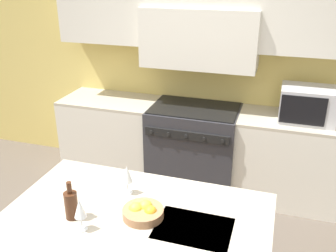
# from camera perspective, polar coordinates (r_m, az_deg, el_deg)

# --- Properties ---
(back_cabinetry) EXTENTS (10.00, 0.46, 2.70)m
(back_cabinetry) POSITION_cam_1_polar(r_m,az_deg,el_deg) (4.07, 5.31, 12.58)
(back_cabinetry) COLOR #DBC166
(back_cabinetry) RESTS_ON ground_plane
(back_counter) EXTENTS (3.08, 0.62, 0.92)m
(back_counter) POSITION_cam_1_polar(r_m,az_deg,el_deg) (4.20, 3.99, -3.21)
(back_counter) COLOR silver
(back_counter) RESTS_ON ground_plane
(range_stove) EXTENTS (0.95, 0.70, 0.94)m
(range_stove) POSITION_cam_1_polar(r_m,az_deg,el_deg) (4.17, 3.93, -3.23)
(range_stove) COLOR #2D2D33
(range_stove) RESTS_ON ground_plane
(microwave) EXTENTS (0.52, 0.39, 0.34)m
(microwave) POSITION_cam_1_polar(r_m,az_deg,el_deg) (3.87, 20.50, 3.11)
(microwave) COLOR #B7B7BC
(microwave) RESTS_ON back_counter
(wine_bottle) EXTENTS (0.08, 0.08, 0.25)m
(wine_bottle) POSITION_cam_1_polar(r_m,az_deg,el_deg) (2.33, -14.54, -11.48)
(wine_bottle) COLOR #422314
(wine_bottle) RESTS_ON kitchen_island
(wine_glass_near) EXTENTS (0.07, 0.07, 0.20)m
(wine_glass_near) POSITION_cam_1_polar(r_m,az_deg,el_deg) (2.20, -13.26, -12.21)
(wine_glass_near) COLOR white
(wine_glass_near) RESTS_ON kitchen_island
(wine_glass_far) EXTENTS (0.07, 0.07, 0.20)m
(wine_glass_far) POSITION_cam_1_polar(r_m,az_deg,el_deg) (2.47, -6.26, -7.39)
(wine_glass_far) COLOR white
(wine_glass_far) RESTS_ON kitchen_island
(fruit_bowl) EXTENTS (0.25, 0.25, 0.09)m
(fruit_bowl) POSITION_cam_1_polar(r_m,az_deg,el_deg) (2.31, -3.83, -12.86)
(fruit_bowl) COLOR #996B47
(fruit_bowl) RESTS_ON kitchen_island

